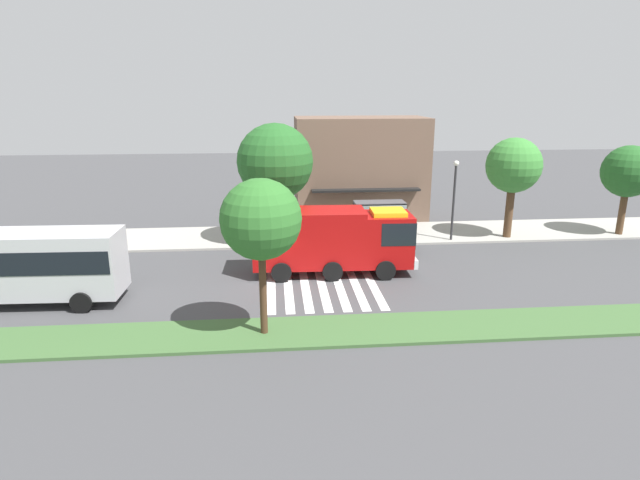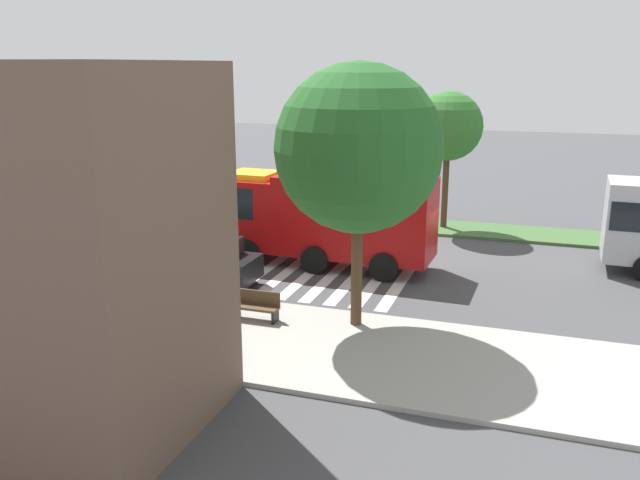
% 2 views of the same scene
% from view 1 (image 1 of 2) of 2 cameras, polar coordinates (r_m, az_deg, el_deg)
% --- Properties ---
extents(ground_plane, '(120.00, 120.00, 0.00)m').
position_cam_1_polar(ground_plane, '(29.33, -5.17, -4.11)').
color(ground_plane, '#424244').
extents(sidewalk, '(60.00, 5.65, 0.14)m').
position_cam_1_polar(sidewalk, '(37.29, -5.21, 0.41)').
color(sidewalk, '#9E9B93').
rests_on(sidewalk, ground_plane).
extents(median_strip, '(60.00, 3.00, 0.14)m').
position_cam_1_polar(median_strip, '(22.80, -5.12, -10.05)').
color(median_strip, '#3D6033').
rests_on(median_strip, ground_plane).
extents(crosswalk, '(5.85, 10.00, 0.01)m').
position_cam_1_polar(crosswalk, '(29.43, -0.04, -3.96)').
color(crosswalk, silver).
rests_on(crosswalk, ground_plane).
extents(fire_truck, '(9.10, 3.03, 3.69)m').
position_cam_1_polar(fire_truck, '(29.34, 1.85, 0.23)').
color(fire_truck, '#A50C0C').
rests_on(fire_truck, ground_plane).
extents(parked_car_mid, '(4.25, 2.09, 1.77)m').
position_cam_1_polar(parked_car_mid, '(33.86, 6.40, 0.23)').
color(parked_car_mid, black).
rests_on(parked_car_mid, ground_plane).
extents(transit_bus, '(10.66, 3.11, 3.58)m').
position_cam_1_polar(transit_bus, '(29.19, -30.75, -2.09)').
color(transit_bus, '#B2B2B7').
rests_on(transit_bus, ground_plane).
extents(bus_stop_shelter, '(3.50, 1.40, 2.46)m').
position_cam_1_polar(bus_stop_shelter, '(36.44, 6.54, 2.95)').
color(bus_stop_shelter, '#4C4C51').
rests_on(bus_stop_shelter, sidewalk).
extents(bench_near_shelter, '(1.60, 0.50, 0.90)m').
position_cam_1_polar(bench_near_shelter, '(36.15, 0.26, 0.83)').
color(bench_near_shelter, '#4C3823').
rests_on(bench_near_shelter, sidewalk).
extents(street_lamp, '(0.36, 0.36, 5.41)m').
position_cam_1_polar(street_lamp, '(36.42, 14.34, 4.95)').
color(street_lamp, '#2D2D30').
rests_on(street_lamp, sidewalk).
extents(storefront_building, '(10.21, 5.90, 7.99)m').
position_cam_1_polar(storefront_building, '(42.31, 4.36, 7.73)').
color(storefront_building, brown).
rests_on(storefront_building, ground_plane).
extents(sidewalk_tree_west, '(4.94, 4.94, 7.89)m').
position_cam_1_polar(sidewalk_tree_west, '(34.40, -4.89, 8.43)').
color(sidewalk_tree_west, '#513823').
rests_on(sidewalk_tree_west, sidewalk).
extents(sidewalk_tree_east, '(3.71, 3.71, 6.85)m').
position_cam_1_polar(sidewalk_tree_east, '(38.08, 20.25, 7.51)').
color(sidewalk_tree_east, '#513823').
rests_on(sidewalk_tree_east, sidewalk).
extents(sidewalk_tree_far_east, '(3.58, 3.58, 6.26)m').
position_cam_1_polar(sidewalk_tree_far_east, '(42.34, 30.45, 6.38)').
color(sidewalk_tree_far_east, '#513823').
rests_on(sidewalk_tree_far_east, sidewalk).
extents(median_tree_west, '(3.30, 3.30, 6.59)m').
position_cam_1_polar(median_tree_west, '(21.10, -6.44, 2.16)').
color(median_tree_west, '#47301E').
rests_on(median_tree_west, median_strip).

